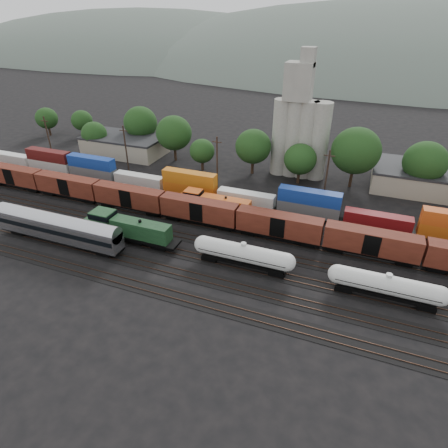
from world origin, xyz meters
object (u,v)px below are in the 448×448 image
(passenger_coach, at_px, (58,227))
(orange_locomotive, at_px, (212,203))
(green_locomotive, at_px, (125,228))
(tank_car_a, at_px, (243,254))
(grain_silo, at_px, (300,130))

(passenger_coach, bearing_deg, orange_locomotive, 44.30)
(green_locomotive, bearing_deg, tank_car_a, 0.00)
(tank_car_a, distance_m, passenger_coach, 32.42)
(green_locomotive, bearing_deg, passenger_coach, -153.91)
(green_locomotive, height_order, orange_locomotive, green_locomotive)
(tank_car_a, height_order, passenger_coach, passenger_coach)
(tank_car_a, bearing_deg, orange_locomotive, 127.54)
(tank_car_a, bearing_deg, passenger_coach, -171.13)
(passenger_coach, xyz_separation_m, grain_silo, (31.95, 46.00, 7.83))
(tank_car_a, xyz_separation_m, grain_silo, (-0.07, 41.00, 8.66))
(tank_car_a, bearing_deg, grain_silo, 90.10)
(orange_locomotive, distance_m, grain_silo, 29.76)
(grain_silo, bearing_deg, green_locomotive, -117.93)
(green_locomotive, bearing_deg, orange_locomotive, 55.56)
(green_locomotive, distance_m, passenger_coach, 11.39)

